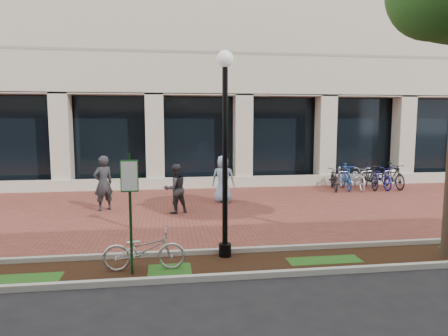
{
  "coord_description": "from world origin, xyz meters",
  "views": [
    {
      "loc": [
        -1.45,
        -13.25,
        3.02
      ],
      "look_at": [
        0.32,
        -0.8,
        1.53
      ],
      "focal_mm": 32.0,
      "sensor_mm": 36.0,
      "label": 1
    }
  ],
  "objects": [
    {
      "name": "ground",
      "position": [
        0.0,
        0.0,
        0.0
      ],
      "size": [
        120.0,
        120.0,
        0.0
      ],
      "primitive_type": "plane",
      "color": "black",
      "rests_on": "ground"
    },
    {
      "name": "brick_plaza",
      "position": [
        0.0,
        0.0,
        0.01
      ],
      "size": [
        40.0,
        9.0,
        0.01
      ],
      "primitive_type": "cube",
      "color": "brown",
      "rests_on": "ground"
    },
    {
      "name": "planting_strip",
      "position": [
        0.0,
        -5.25,
        0.01
      ],
      "size": [
        40.0,
        1.5,
        0.01
      ],
      "primitive_type": "cube",
      "color": "black",
      "rests_on": "ground"
    },
    {
      "name": "curb_plaza_side",
      "position": [
        0.0,
        -4.5,
        0.06
      ],
      "size": [
        40.0,
        0.12,
        0.12
      ],
      "primitive_type": "cube",
      "color": "#A3A39A",
      "rests_on": "ground"
    },
    {
      "name": "curb_street_side",
      "position": [
        0.0,
        -6.0,
        0.06
      ],
      "size": [
        40.0,
        0.12,
        0.12
      ],
      "primitive_type": "cube",
      "color": "#A3A39A",
      "rests_on": "ground"
    },
    {
      "name": "parking_sign",
      "position": [
        -2.18,
        -5.51,
        1.53
      ],
      "size": [
        0.34,
        0.07,
        2.41
      ],
      "rotation": [
        0.0,
        0.0,
        -0.0
      ],
      "color": "#163C17",
      "rests_on": "ground"
    },
    {
      "name": "lamppost",
      "position": [
        -0.21,
        -4.7,
        2.54
      ],
      "size": [
        0.36,
        0.36,
        4.51
      ],
      "color": "black",
      "rests_on": "ground"
    },
    {
      "name": "locked_bicycle",
      "position": [
        -1.95,
        -5.29,
        0.44
      ],
      "size": [
        1.67,
        0.61,
        0.87
      ],
      "primitive_type": "imported",
      "rotation": [
        0.0,
        0.0,
        1.55
      ],
      "color": "#B5B5BA",
      "rests_on": "ground"
    },
    {
      "name": "pedestrian_left",
      "position": [
        -3.61,
        0.43,
        0.94
      ],
      "size": [
        0.82,
        0.76,
        1.87
      ],
      "primitive_type": "imported",
      "rotation": [
        0.0,
        0.0,
        3.76
      ],
      "color": "#28292D",
      "rests_on": "ground"
    },
    {
      "name": "pedestrian_mid",
      "position": [
        -1.22,
        -0.28,
        0.81
      ],
      "size": [
        0.98,
        0.9,
        1.63
      ],
      "primitive_type": "imported",
      "rotation": [
        0.0,
        0.0,
        3.59
      ],
      "color": "#2B2B30",
      "rests_on": "ground"
    },
    {
      "name": "pedestrian_right",
      "position": [
        0.57,
        1.25,
        0.88
      ],
      "size": [
        0.98,
        0.77,
        1.76
      ],
      "primitive_type": "imported",
      "rotation": [
        0.0,
        0.0,
        2.87
      ],
      "color": "#8AA9CE",
      "rests_on": "ground"
    },
    {
      "name": "bollard",
      "position": [
        6.16,
        3.54,
        0.5
      ],
      "size": [
        0.12,
        0.12,
        0.99
      ],
      "color": "silver",
      "rests_on": "ground"
    },
    {
      "name": "bike_rack_cluster",
      "position": [
        7.15,
        3.23,
        0.55
      ],
      "size": [
        3.64,
        2.09,
        1.15
      ],
      "rotation": [
        0.0,
        0.0,
        -0.17
      ],
      "color": "black",
      "rests_on": "ground"
    }
  ]
}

